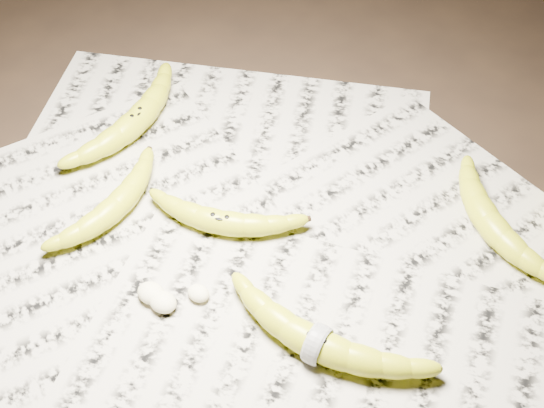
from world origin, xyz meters
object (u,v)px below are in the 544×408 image
Objects in this scene: banana_upper_a at (489,219)px; banana_taped at (317,342)px; banana_left_b at (116,204)px; banana_left_a at (136,119)px; banana_center at (221,220)px.

banana_taped is at bearing -71.44° from banana_upper_a.
banana_upper_a reaches higher than banana_left_b.
banana_left_a and banana_taped have the same top height.
banana_left_b is 0.98× the size of banana_center.
banana_left_b is 0.46m from banana_upper_a.
banana_taped is at bearing -43.91° from banana_center.
banana_left_a is 1.23× the size of banana_left_b.
banana_taped is at bearing -95.99° from banana_left_b.
banana_center is 0.95× the size of banana_upper_a.
banana_center is 0.33m from banana_upper_a.
banana_taped is at bearing -116.02° from banana_left_a.
banana_upper_a is at bearing 13.43° from banana_center.
banana_left_b is at bearing -177.62° from banana_center.
banana_left_a is 1.15× the size of banana_upper_a.
banana_upper_a is (0.48, 0.10, -0.00)m from banana_left_a.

